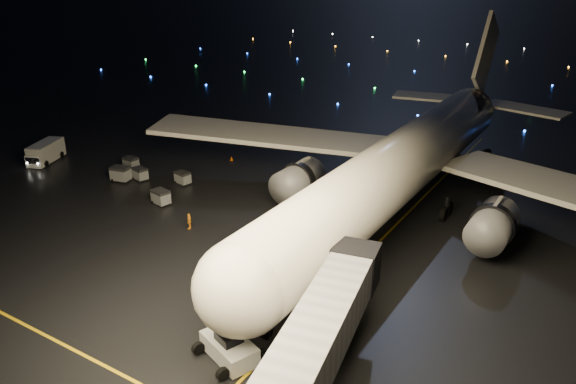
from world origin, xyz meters
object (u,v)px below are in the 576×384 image
at_px(service_truck, 46,152).
at_px(baggage_cart_1, 161,197).
at_px(belt_loader, 253,259).
at_px(baggage_cart_0, 183,178).
at_px(airliner, 417,122).
at_px(baggage_cart_4, 131,163).
at_px(crew_c, 189,221).
at_px(baggage_cart_3, 121,174).
at_px(baggage_cart_2, 140,174).
at_px(pushback_tug, 229,345).

xyz_separation_m(service_truck, baggage_cart_1, (22.90, -2.40, -0.48)).
bearing_deg(belt_loader, baggage_cart_0, 166.73).
bearing_deg(airliner, baggage_cart_4, -165.33).
relative_size(service_truck, baggage_cart_4, 3.89).
bearing_deg(baggage_cart_4, baggage_cart_1, -24.60).
height_order(airliner, crew_c, airliner).
distance_m(airliner, baggage_cart_3, 35.56).
height_order(airliner, baggage_cart_1, airliner).
distance_m(baggage_cart_0, baggage_cart_2, 5.61).
xyz_separation_m(airliner, baggage_cart_4, (-34.40, -8.70, -8.48)).
xyz_separation_m(baggage_cart_0, baggage_cart_4, (-9.13, 0.38, 0.02)).
relative_size(belt_loader, baggage_cart_3, 2.99).
xyz_separation_m(pushback_tug, baggage_cart_0, (-24.08, 22.38, -0.26)).
xyz_separation_m(baggage_cart_2, baggage_cart_4, (-3.81, 2.14, 0.01)).
bearing_deg(belt_loader, baggage_cart_3, -179.55).
bearing_deg(airliner, baggage_cart_0, -159.75).
xyz_separation_m(service_truck, baggage_cart_0, (20.89, 3.43, -0.55)).
distance_m(crew_c, baggage_cart_4, 20.06).
bearing_deg(baggage_cart_2, crew_c, -12.90).
relative_size(crew_c, baggage_cart_2, 0.93).
xyz_separation_m(belt_loader, baggage_cart_2, (-24.54, 10.88, -0.80)).
distance_m(service_truck, baggage_cart_3, 13.89).
bearing_deg(baggage_cart_2, pushback_tug, -21.31).
bearing_deg(baggage_cart_4, crew_c, -22.65).
distance_m(baggage_cart_2, baggage_cart_4, 4.37).
bearing_deg(crew_c, pushback_tug, 24.85).
relative_size(baggage_cart_1, baggage_cart_4, 1.07).
relative_size(pushback_tug, baggage_cart_2, 2.36).
relative_size(airliner, baggage_cart_0, 36.55).
relative_size(belt_loader, baggage_cart_0, 3.61).
relative_size(service_truck, baggage_cart_2, 3.95).
distance_m(pushback_tug, belt_loader, 10.91).
relative_size(service_truck, baggage_cart_0, 3.99).
distance_m(service_truck, crew_c, 30.08).
bearing_deg(baggage_cart_0, belt_loader, -23.48).
bearing_deg(baggage_cart_4, baggage_cart_3, -55.44).
height_order(service_truck, baggage_cart_1, service_truck).
xyz_separation_m(belt_loader, service_truck, (-40.11, 9.20, -0.25)).
xyz_separation_m(pushback_tug, belt_loader, (-4.87, 9.75, 0.55)).
bearing_deg(service_truck, baggage_cart_2, -15.69).
bearing_deg(baggage_cart_1, service_truck, -174.03).
height_order(belt_loader, baggage_cart_3, belt_loader).
bearing_deg(baggage_cart_2, airliner, 33.24).
distance_m(baggage_cart_0, baggage_cart_4, 9.14).
relative_size(airliner, baggage_cart_3, 30.24).
height_order(belt_loader, baggage_cart_4, belt_loader).
bearing_deg(baggage_cart_2, baggage_cart_4, 164.37).
height_order(airliner, pushback_tug, airliner).
relative_size(service_truck, baggage_cart_1, 3.65).
relative_size(crew_c, baggage_cart_4, 0.92).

